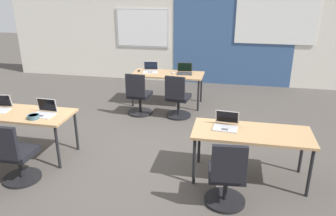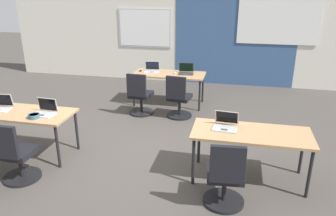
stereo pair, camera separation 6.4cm
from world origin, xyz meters
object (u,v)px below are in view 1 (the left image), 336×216
chair_far_left (139,98)px  laptop_near_right_inner (226,124)px  desk_near_left (22,116)px  mouse_far_left (139,71)px  desk_near_right (252,136)px  desk_far_center (167,76)px  snack_bowl (33,116)px  laptop_near_left_inner (44,111)px  mouse_far_right (173,73)px  chair_near_left_inner (15,158)px  chair_near_right_inner (227,179)px  chair_far_right (177,100)px  laptop_far_right (185,71)px  laptop_far_left (151,70)px

chair_far_left → laptop_near_right_inner: (1.85, -1.96, 0.39)m
desk_near_left → mouse_far_left: bearing=69.4°
desk_near_right → mouse_far_left: mouse_far_left is taller
desk_far_center → snack_bowl: 3.30m
laptop_near_left_inner → desk_near_left: bearing=-176.4°
mouse_far_right → desk_far_center: bearing=-165.7°
laptop_near_left_inner → chair_near_left_inner: size_ratio=0.38×
desk_far_center → laptop_near_left_inner: 3.11m
desk_near_left → mouse_far_left: 3.05m
chair_near_right_inner → chair_near_left_inner: (-2.84, -0.05, 0.00)m
desk_near_left → snack_bowl: 0.39m
laptop_near_left_inner → chair_far_right: bearing=53.2°
mouse_far_left → laptop_near_right_inner: 3.47m
desk_near_right → laptop_far_right: bearing=115.5°
mouse_far_right → chair_near_left_inner: size_ratio=0.11×
desk_near_left → chair_near_left_inner: chair_near_left_inner is taller
laptop_far_right → desk_far_center: bearing=-175.1°
desk_near_left → desk_near_right: same height
chair_far_right → chair_near_right_inner: bearing=119.0°
desk_near_left → laptop_far_right: bearing=53.5°
mouse_far_right → chair_near_right_inner: size_ratio=0.11×
laptop_near_left_inner → snack_bowl: 0.19m
laptop_far_left → desk_far_center: bearing=-19.0°
chair_near_right_inner → snack_bowl: 2.94m
mouse_far_left → chair_near_left_inner: size_ratio=0.11×
mouse_far_right → mouse_far_left: 0.80m
chair_far_right → laptop_near_left_inner: bearing=57.2°
mouse_far_right → mouse_far_left: bearing=178.7°
laptop_near_left_inner → mouse_far_left: bearing=80.2°
chair_far_left → chair_near_right_inner: 3.33m
chair_far_left → snack_bowl: 2.44m
desk_near_right → snack_bowl: size_ratio=9.01×
chair_far_left → chair_near_left_inner: bearing=74.7°
laptop_near_left_inner → mouse_far_right: bearing=65.9°
laptop_far_right → laptop_far_left: laptop_far_right is taller
mouse_far_right → laptop_near_left_inner: 3.19m
chair_near_right_inner → laptop_near_left_inner: (-2.80, 0.70, 0.39)m
laptop_near_right_inner → chair_near_right_inner: 0.87m
mouse_far_right → chair_near_left_inner: (-1.51, -3.59, -0.36)m
snack_bowl → desk_far_center: bearing=64.6°
chair_far_left → laptop_near_right_inner: 2.72m
laptop_near_right_inner → chair_near_left_inner: laptop_near_right_inner is taller
laptop_far_right → chair_near_right_inner: size_ratio=0.39×
desk_far_center → chair_far_right: bearing=-64.4°
laptop_far_right → mouse_far_left: laptop_far_right is taller
desk_far_center → mouse_far_left: (-0.68, 0.05, 0.08)m
desk_near_left → snack_bowl: size_ratio=9.01×
chair_far_left → laptop_near_left_inner: 2.25m
snack_bowl → chair_far_right: bearing=51.1°
desk_near_right → mouse_far_left: size_ratio=15.93×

